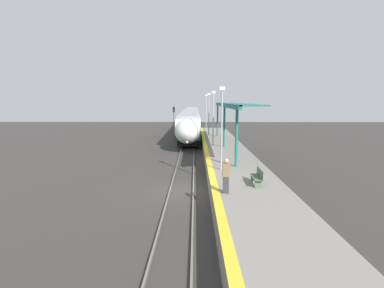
% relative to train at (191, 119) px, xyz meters
% --- Properties ---
extents(ground_plane, '(120.00, 120.00, 0.00)m').
position_rel_train_xyz_m(ground_plane, '(0.00, -37.14, -2.19)').
color(ground_plane, '#383533').
extents(rail_left, '(0.08, 90.00, 0.15)m').
position_rel_train_xyz_m(rail_left, '(-0.72, -37.14, -2.12)').
color(rail_left, slate).
rests_on(rail_left, ground_plane).
extents(rail_right, '(0.08, 90.00, 0.15)m').
position_rel_train_xyz_m(rail_right, '(0.72, -37.14, -2.12)').
color(rail_right, slate).
rests_on(rail_right, ground_plane).
extents(train, '(2.91, 49.80, 3.81)m').
position_rel_train_xyz_m(train, '(0.00, 0.00, 0.00)').
color(train, black).
rests_on(train, ground_plane).
extents(platform_right, '(4.10, 64.00, 1.05)m').
position_rel_train_xyz_m(platform_right, '(3.72, -37.14, -1.67)').
color(platform_right, gray).
rests_on(platform_right, ground_plane).
extents(platform_bench, '(0.44, 1.55, 0.89)m').
position_rel_train_xyz_m(platform_bench, '(4.23, -39.26, -0.68)').
color(platform_bench, '#4C6B4C').
rests_on(platform_bench, platform_right).
extents(person_waiting, '(0.36, 0.23, 1.74)m').
position_rel_train_xyz_m(person_waiting, '(2.35, -40.73, -0.25)').
color(person_waiting, '#333338').
rests_on(person_waiting, platform_right).
extents(railway_signal, '(0.28, 0.28, 4.70)m').
position_rel_train_xyz_m(railway_signal, '(-2.08, -14.18, 0.66)').
color(railway_signal, '#59595E').
rests_on(railway_signal, ground_plane).
extents(lamppost_near, '(0.36, 0.20, 5.42)m').
position_rel_train_xyz_m(lamppost_near, '(2.55, -35.72, 1.95)').
color(lamppost_near, '#9E9EA3').
rests_on(lamppost_near, platform_right).
extents(lamppost_mid, '(0.36, 0.20, 5.42)m').
position_rel_train_xyz_m(lamppost_mid, '(2.55, -26.59, 1.95)').
color(lamppost_mid, '#9E9EA3').
rests_on(lamppost_mid, platform_right).
extents(lamppost_far, '(0.36, 0.20, 5.42)m').
position_rel_train_xyz_m(lamppost_far, '(2.55, -17.45, 1.95)').
color(lamppost_far, '#9E9EA3').
rests_on(lamppost_far, platform_right).
extents(lamppost_farthest, '(0.36, 0.20, 5.42)m').
position_rel_train_xyz_m(lamppost_farthest, '(2.55, -8.32, 1.95)').
color(lamppost_farthest, '#9E9EA3').
rests_on(lamppost_farthest, platform_right).
extents(station_canopy, '(2.02, 20.51, 4.27)m').
position_rel_train_xyz_m(station_canopy, '(4.25, -25.92, 2.86)').
color(station_canopy, '#1E6B66').
rests_on(station_canopy, platform_right).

